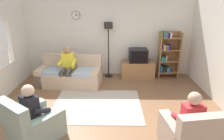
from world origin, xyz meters
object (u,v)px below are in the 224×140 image
at_px(armchair_near_window, 33,126).
at_px(floor_lamp, 108,35).
at_px(person_on_couch, 67,64).
at_px(person_in_right_armchair, 189,117).
at_px(bookshelf, 167,54).
at_px(armchair_near_bookshelf, 189,136).
at_px(tv, 138,55).
at_px(person_in_left_armchair, 35,109).
at_px(couch, 70,75).
at_px(tv_stand, 137,69).

bearing_deg(armchair_near_window, floor_lamp, 67.87).
distance_m(person_on_couch, person_in_right_armchair, 3.77).
xyz_separation_m(bookshelf, armchair_near_window, (-3.31, -3.25, -0.52)).
relative_size(armchair_near_window, armchair_near_bookshelf, 1.20).
relative_size(tv, floor_lamp, 0.32).
xyz_separation_m(armchair_near_window, person_on_couch, (0.11, 2.46, 0.41)).
height_order(bookshelf, armchair_near_window, bookshelf).
height_order(floor_lamp, person_in_left_armchair, floor_lamp).
relative_size(armchair_near_window, person_in_right_armchair, 1.06).
bearing_deg(person_on_couch, couch, 70.23).
height_order(tv, person_in_right_armchair, person_in_right_armchair).
xyz_separation_m(tv_stand, person_in_left_armchair, (-2.26, -3.11, 0.32)).
bearing_deg(person_in_left_armchair, armchair_near_window, -126.08).
relative_size(tv_stand, person_on_couch, 0.89).
xyz_separation_m(tv, armchair_near_window, (-2.32, -3.16, -0.50)).
height_order(tv, person_in_left_armchair, person_in_left_armchair).
distance_m(tv_stand, armchair_near_window, 3.94).
height_order(tv_stand, floor_lamp, floor_lamp).
bearing_deg(couch, floor_lamp, 31.05).
height_order(tv, armchair_near_window, tv).
height_order(couch, armchair_near_bookshelf, same).
bearing_deg(bookshelf, floor_lamp, 179.13).
bearing_deg(couch, armchair_near_bookshelf, -46.88).
distance_m(tv, person_in_left_armchair, 3.83).
bearing_deg(tv_stand, couch, -164.18).
relative_size(couch, armchair_near_bookshelf, 2.01).
bearing_deg(armchair_near_bookshelf, person_on_couch, 134.67).
distance_m(armchair_near_window, person_in_left_armchair, 0.33).
xyz_separation_m(armchair_near_window, armchair_near_bookshelf, (2.81, -0.27, 0.00)).
bearing_deg(tv_stand, person_in_right_armchair, -81.92).
xyz_separation_m(bookshelf, person_in_right_armchair, (-0.51, -3.43, -0.20)).
height_order(armchair_near_bookshelf, person_in_left_armchair, person_in_left_armchair).
xyz_separation_m(person_on_couch, person_in_left_armchair, (-0.06, -2.38, -0.09)).
height_order(person_on_couch, person_in_right_armchair, person_on_couch).
xyz_separation_m(couch, floor_lamp, (1.18, 0.71, 1.14)).
bearing_deg(person_in_right_armchair, floor_lamp, 112.87).
relative_size(tv, armchair_near_window, 0.51).
relative_size(couch, person_on_couch, 1.60).
bearing_deg(floor_lamp, armchair_near_window, -112.13).
height_order(tv_stand, person_in_left_armchair, person_in_left_armchair).
bearing_deg(tv, tv_stand, 90.00).
distance_m(bookshelf, person_in_right_armchair, 3.48).
bearing_deg(bookshelf, couch, -167.79).
xyz_separation_m(couch, tv_stand, (2.17, 0.61, -0.03)).
bearing_deg(person_in_left_armchair, tv_stand, 53.93).
bearing_deg(tv, bookshelf, 5.39).
distance_m(person_on_couch, person_in_left_armchair, 2.39).
distance_m(couch, person_on_couch, 0.40).
relative_size(couch, person_in_left_armchair, 1.77).
xyz_separation_m(floor_lamp, person_in_left_armchair, (-1.28, -3.21, -0.85)).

